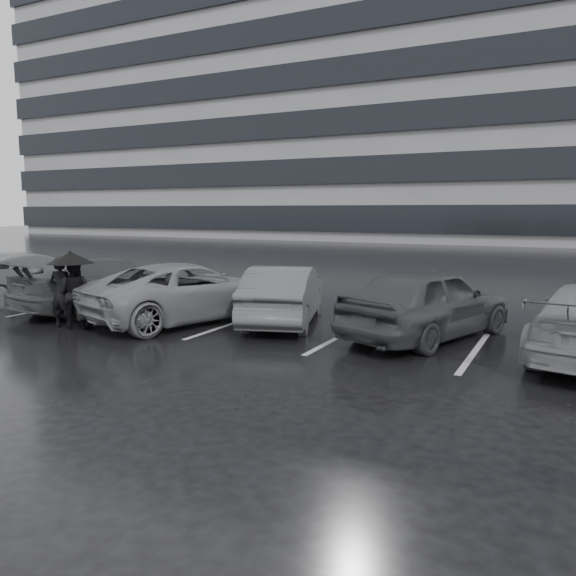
% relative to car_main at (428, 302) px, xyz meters
% --- Properties ---
extents(ground, '(160.00, 160.00, 0.00)m').
position_rel_car_main_xyz_m(ground, '(-2.30, -2.48, -0.77)').
color(ground, black).
rests_on(ground, ground).
extents(office_building, '(61.00, 26.00, 29.00)m').
position_rel_car_main_xyz_m(office_building, '(-24.30, 45.52, 13.57)').
color(office_building, gray).
rests_on(office_building, ground).
extents(car_main, '(3.19, 4.87, 1.54)m').
position_rel_car_main_xyz_m(car_main, '(0.00, 0.00, 0.00)').
color(car_main, black).
rests_on(car_main, ground).
extents(car_west_a, '(2.71, 4.45, 1.39)m').
position_rel_car_main_xyz_m(car_west_a, '(-3.45, 0.06, -0.08)').
color(car_west_a, '#303033').
rests_on(car_west_a, ground).
extents(car_west_b, '(3.84, 5.62, 1.43)m').
position_rel_car_main_xyz_m(car_west_b, '(-5.72, -0.71, -0.06)').
color(car_west_b, '#555558').
rests_on(car_west_b, ground).
extents(car_west_c, '(3.08, 5.38, 1.47)m').
position_rel_car_main_xyz_m(car_west_c, '(-8.63, -0.47, -0.04)').
color(car_west_c, black).
rests_on(car_west_c, ground).
extents(car_west_d, '(2.14, 4.58, 1.45)m').
position_rel_car_main_xyz_m(car_west_d, '(-11.75, -0.46, -0.05)').
color(car_west_d, '#303033').
rests_on(car_west_d, ground).
extents(pedestrian_left, '(0.68, 0.53, 1.64)m').
position_rel_car_main_xyz_m(pedestrian_left, '(-7.76, -2.73, 0.05)').
color(pedestrian_left, black).
rests_on(pedestrian_left, ground).
extents(pedestrian_right, '(0.94, 0.83, 1.63)m').
position_rel_car_main_xyz_m(pedestrian_right, '(-7.46, -2.63, 0.04)').
color(pedestrian_right, black).
rests_on(pedestrian_right, ground).
extents(umbrella, '(1.05, 1.05, 1.78)m').
position_rel_car_main_xyz_m(umbrella, '(-7.55, -2.62, 0.85)').
color(umbrella, black).
rests_on(umbrella, ground).
extents(stall_stripes, '(19.72, 5.00, 0.00)m').
position_rel_car_main_xyz_m(stall_stripes, '(-3.10, 0.02, -0.77)').
color(stall_stripes, '#AEAEB1').
rests_on(stall_stripes, ground).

